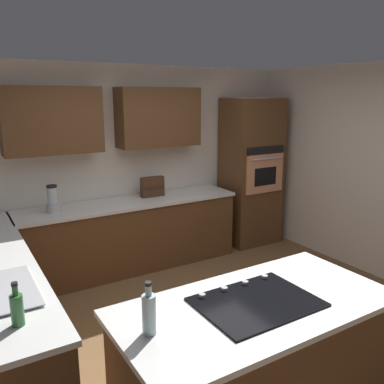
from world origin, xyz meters
name	(u,v)px	position (x,y,z in m)	size (l,w,h in m)	color
ground_plane	(212,327)	(0.00, 0.00, 0.00)	(14.00, 14.00, 0.00)	brown
wall_back	(121,154)	(0.07, -2.04, 1.47)	(6.00, 0.44, 2.60)	silver
wall_left	(360,169)	(-2.45, -0.30, 1.30)	(0.10, 4.00, 2.60)	silver
lower_cabinets_back	(132,236)	(0.10, -1.72, 0.43)	(2.80, 0.60, 0.86)	brown
countertop_back	(131,203)	(0.10, -1.72, 0.88)	(2.84, 0.64, 0.04)	silver
island_base	(254,366)	(0.42, 1.10, 0.43)	(1.78, 0.84, 0.86)	brown
island_top	(256,306)	(0.42, 1.10, 0.88)	(1.86, 0.92, 0.04)	silver
wall_oven	(251,172)	(-1.85, -1.72, 1.09)	(0.80, 0.66, 2.17)	brown
cooktop	(256,301)	(0.42, 1.10, 0.91)	(0.76, 0.56, 0.03)	black
blender	(53,201)	(1.05, -1.71, 1.04)	(0.15, 0.15, 0.32)	silver
spice_rack	(152,187)	(-0.25, -1.80, 1.03)	(0.31, 0.11, 0.26)	#472B19
dish_soap_bottle	(17,308)	(1.77, 0.58, 1.01)	(0.07, 0.07, 0.27)	#336B38
oil_bottle	(149,313)	(1.15, 1.05, 1.03)	(0.08, 0.08, 0.31)	silver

